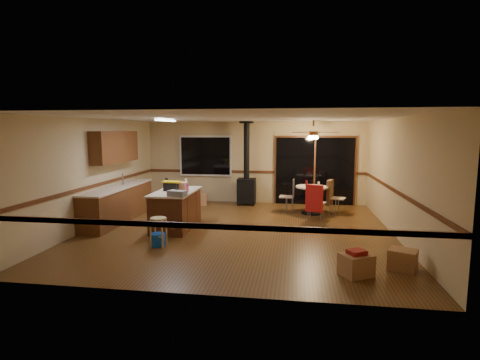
% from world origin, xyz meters
% --- Properties ---
extents(floor, '(7.00, 7.00, 0.00)m').
position_xyz_m(floor, '(0.00, 0.00, 0.00)').
color(floor, '#543517').
rests_on(floor, ground).
extents(ceiling, '(7.00, 7.00, 0.00)m').
position_xyz_m(ceiling, '(0.00, 0.00, 2.60)').
color(ceiling, silver).
rests_on(ceiling, ground).
extents(wall_back, '(7.00, 0.00, 7.00)m').
position_xyz_m(wall_back, '(0.00, 3.50, 1.30)').
color(wall_back, tan).
rests_on(wall_back, ground).
extents(wall_front, '(7.00, 0.00, 7.00)m').
position_xyz_m(wall_front, '(0.00, -3.50, 1.30)').
color(wall_front, tan).
rests_on(wall_front, ground).
extents(wall_left, '(0.00, 7.00, 7.00)m').
position_xyz_m(wall_left, '(-3.50, 0.00, 1.30)').
color(wall_left, tan).
rests_on(wall_left, ground).
extents(wall_right, '(0.00, 7.00, 7.00)m').
position_xyz_m(wall_right, '(3.50, 0.00, 1.30)').
color(wall_right, tan).
rests_on(wall_right, ground).
extents(chair_rail, '(7.00, 7.00, 0.08)m').
position_xyz_m(chair_rail, '(0.00, 0.00, 1.00)').
color(chair_rail, '#4F2813').
rests_on(chair_rail, ground).
extents(window, '(1.72, 0.10, 1.32)m').
position_xyz_m(window, '(-1.60, 3.45, 1.50)').
color(window, black).
rests_on(window, ground).
extents(sliding_door, '(2.52, 0.10, 2.10)m').
position_xyz_m(sliding_door, '(1.90, 3.45, 1.05)').
color(sliding_door, black).
rests_on(sliding_door, ground).
extents(lower_cabinets, '(0.60, 3.00, 0.86)m').
position_xyz_m(lower_cabinets, '(-3.20, 0.50, 0.43)').
color(lower_cabinets, '#5A2F16').
rests_on(lower_cabinets, ground).
extents(countertop, '(0.64, 3.04, 0.04)m').
position_xyz_m(countertop, '(-3.20, 0.50, 0.88)').
color(countertop, beige).
rests_on(countertop, lower_cabinets).
extents(upper_cabinets, '(0.35, 2.00, 0.80)m').
position_xyz_m(upper_cabinets, '(-3.33, 0.70, 1.90)').
color(upper_cabinets, '#5A2F16').
rests_on(upper_cabinets, ground).
extents(kitchen_island, '(0.88, 1.68, 0.90)m').
position_xyz_m(kitchen_island, '(-1.50, 0.00, 0.45)').
color(kitchen_island, '#4A2412').
rests_on(kitchen_island, ground).
extents(wood_stove, '(0.55, 0.50, 2.52)m').
position_xyz_m(wood_stove, '(-0.20, 3.05, 0.73)').
color(wood_stove, black).
rests_on(wood_stove, ground).
extents(ceiling_fan, '(0.24, 0.24, 0.55)m').
position_xyz_m(ceiling_fan, '(1.77, 2.05, 2.21)').
color(ceiling_fan, brown).
rests_on(ceiling_fan, ceiling).
extents(fluorescent_strip, '(0.10, 1.20, 0.04)m').
position_xyz_m(fluorescent_strip, '(-1.80, 0.30, 2.56)').
color(fluorescent_strip, white).
rests_on(fluorescent_strip, ceiling).
extents(toolbox_grey, '(0.44, 0.31, 0.12)m').
position_xyz_m(toolbox_grey, '(-1.23, -0.70, 0.96)').
color(toolbox_grey, slate).
rests_on(toolbox_grey, kitchen_island).
extents(toolbox_black, '(0.37, 0.22, 0.20)m').
position_xyz_m(toolbox_black, '(-1.60, 0.01, 1.00)').
color(toolbox_black, black).
rests_on(toolbox_black, kitchen_island).
extents(toolbox_yellow_lid, '(0.44, 0.26, 0.03)m').
position_xyz_m(toolbox_yellow_lid, '(-1.60, 0.01, 1.11)').
color(toolbox_yellow_lid, gold).
rests_on(toolbox_yellow_lid, toolbox_black).
extents(box_on_island, '(0.21, 0.28, 0.19)m').
position_xyz_m(box_on_island, '(-1.38, 0.14, 0.99)').
color(box_on_island, '#A06F47').
rests_on(box_on_island, kitchen_island).
extents(bottle_dark, '(0.10, 0.10, 0.27)m').
position_xyz_m(bottle_dark, '(-1.82, 0.29, 1.03)').
color(bottle_dark, black).
rests_on(bottle_dark, kitchen_island).
extents(bottle_pink, '(0.09, 0.09, 0.22)m').
position_xyz_m(bottle_pink, '(-1.18, -0.12, 1.01)').
color(bottle_pink, '#D84C8C').
rests_on(bottle_pink, kitchen_island).
extents(bottle_white, '(0.07, 0.07, 0.20)m').
position_xyz_m(bottle_white, '(-1.45, 0.71, 1.00)').
color(bottle_white, white).
rests_on(bottle_white, kitchen_island).
extents(bar_stool, '(0.38, 0.38, 0.58)m').
position_xyz_m(bar_stool, '(-1.41, -1.41, 0.29)').
color(bar_stool, tan).
rests_on(bar_stool, floor).
extents(blue_bucket, '(0.32, 0.32, 0.25)m').
position_xyz_m(blue_bucket, '(-1.43, -1.41, 0.13)').
color(blue_bucket, blue).
rests_on(blue_bucket, floor).
extents(dining_table, '(0.90, 0.90, 0.78)m').
position_xyz_m(dining_table, '(1.77, 2.05, 0.53)').
color(dining_table, black).
rests_on(dining_table, ground).
extents(glass_red, '(0.08, 0.08, 0.16)m').
position_xyz_m(glass_red, '(1.62, 2.15, 0.86)').
color(glass_red, '#590C14').
rests_on(glass_red, dining_table).
extents(glass_cream, '(0.07, 0.07, 0.14)m').
position_xyz_m(glass_cream, '(1.95, 2.00, 0.85)').
color(glass_cream, beige).
rests_on(glass_cream, dining_table).
extents(chair_left, '(0.42, 0.42, 0.51)m').
position_xyz_m(chair_left, '(1.17, 2.14, 0.59)').
color(chair_left, tan).
rests_on(chair_left, ground).
extents(chair_near, '(0.56, 0.58, 0.70)m').
position_xyz_m(chair_near, '(1.80, 1.18, 0.60)').
color(chair_near, tan).
rests_on(chair_near, ground).
extents(chair_right, '(0.57, 0.54, 0.70)m').
position_xyz_m(chair_right, '(2.30, 2.15, 0.60)').
color(chair_right, tan).
rests_on(chair_right, ground).
extents(box_under_window, '(0.52, 0.44, 0.36)m').
position_xyz_m(box_under_window, '(-1.66, 2.83, 0.18)').
color(box_under_window, '#A06F47').
rests_on(box_under_window, floor).
extents(box_corner_a, '(0.59, 0.57, 0.35)m').
position_xyz_m(box_corner_a, '(2.29, -2.43, 0.18)').
color(box_corner_a, '#A06F47').
rests_on(box_corner_a, floor).
extents(box_corner_b, '(0.55, 0.52, 0.35)m').
position_xyz_m(box_corner_b, '(3.10, -2.07, 0.17)').
color(box_corner_b, '#A06F47').
rests_on(box_corner_b, floor).
extents(box_small_red, '(0.34, 0.33, 0.07)m').
position_xyz_m(box_small_red, '(2.29, -2.43, 0.39)').
color(box_small_red, maroon).
rests_on(box_small_red, box_corner_a).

